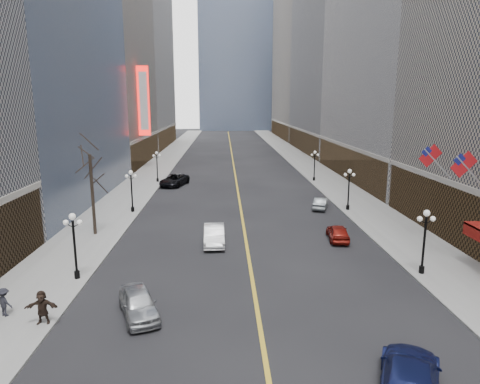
{
  "coord_description": "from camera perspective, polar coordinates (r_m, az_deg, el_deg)",
  "views": [
    {
      "loc": [
        -1.86,
        2.62,
        11.75
      ],
      "look_at": [
        -1.09,
        22.91,
        7.49
      ],
      "focal_mm": 32.0,
      "sensor_mm": 36.0,
      "label": 1
    }
  ],
  "objects": [
    {
      "name": "car_sb_far",
      "position": [
        48.91,
        10.71,
        -1.47
      ],
      "size": [
        2.58,
        4.21,
        1.31
      ],
      "primitive_type": "imported",
      "rotation": [
        0.0,
        0.0,
        2.82
      ],
      "color": "#565C5F",
      "rests_on": "ground"
    },
    {
      "name": "car_nb_far",
      "position": [
        62.17,
        -8.74,
        1.59
      ],
      "size": [
        4.3,
        6.51,
        1.66
      ],
      "primitive_type": "imported",
      "rotation": [
        0.0,
        0.0,
        -0.28
      ],
      "color": "black",
      "rests_on": "ground"
    },
    {
      "name": "bldg_west_d",
      "position": [
        124.09,
        -16.52,
        22.74
      ],
      "size": [
        26.6,
        38.6,
        72.8
      ],
      "color": "silver",
      "rests_on": "ground"
    },
    {
      "name": "streetlamp_west_1",
      "position": [
        30.45,
        -21.25,
        -5.88
      ],
      "size": [
        1.26,
        0.44,
        4.52
      ],
      "color": "black",
      "rests_on": "sidewalk_west"
    },
    {
      "name": "car_nb_mid",
      "position": [
        36.32,
        -3.47,
        -5.73
      ],
      "size": [
        1.83,
        4.9,
        1.6
      ],
      "primitive_type": "imported",
      "rotation": [
        0.0,
        0.0,
        0.03
      ],
      "color": "silver",
      "rests_on": "ground"
    },
    {
      "name": "car_nb_near",
      "position": [
        25.3,
        -13.39,
        -14.22
      ],
      "size": [
        3.3,
        4.86,
        1.54
      ],
      "primitive_type": "imported",
      "rotation": [
        0.0,
        0.0,
        0.36
      ],
      "color": "#9FA2A6",
      "rests_on": "ground"
    },
    {
      "name": "streetlamp_east_1",
      "position": [
        31.85,
        23.42,
        -5.29
      ],
      "size": [
        1.26,
        0.44,
        4.52
      ],
      "color": "black",
      "rests_on": "sidewalk_east"
    },
    {
      "name": "ped_west_walk",
      "position": [
        27.61,
        -28.91,
        -12.72
      ],
      "size": [
        1.13,
        0.85,
        1.62
      ],
      "primitive_type": "imported",
      "rotation": [
        0.0,
        0.0,
        2.69
      ],
      "color": "black",
      "rests_on": "sidewalk_west"
    },
    {
      "name": "sidewalk_east",
      "position": [
        70.2,
        10.92,
        2.06
      ],
      "size": [
        6.0,
        230.0,
        0.15
      ],
      "primitive_type": "cube",
      "color": "gray",
      "rests_on": "ground"
    },
    {
      "name": "flag_5",
      "position": [
        38.69,
        24.25,
        4.18
      ],
      "size": [
        2.87,
        0.12,
        2.87
      ],
      "color": "#B2B2B7",
      "rests_on": "ground"
    },
    {
      "name": "streetlamp_east_3",
      "position": [
        65.44,
        9.91,
        3.9
      ],
      "size": [
        1.26,
        0.44,
        4.52
      ],
      "color": "black",
      "rests_on": "sidewalk_east"
    },
    {
      "name": "tree_west_far",
      "position": [
        39.54,
        -19.31,
        3.17
      ],
      "size": [
        3.6,
        3.6,
        7.92
      ],
      "color": "#2D231C",
      "rests_on": "sidewalk_west"
    },
    {
      "name": "car_sb_mid",
      "position": [
        38.21,
        12.92,
        -5.28
      ],
      "size": [
        2.06,
        4.24,
        1.4
      ],
      "primitive_type": "imported",
      "rotation": [
        0.0,
        0.0,
        3.04
      ],
      "color": "maroon",
      "rests_on": "ground"
    },
    {
      "name": "sidewalk_west",
      "position": [
        69.46,
        -12.22,
        1.9
      ],
      "size": [
        6.0,
        230.0,
        0.15
      ],
      "primitive_type": "cube",
      "color": "gray",
      "rests_on": "ground"
    },
    {
      "name": "flag_4",
      "position": [
        34.32,
        27.9,
        3.0
      ],
      "size": [
        2.87,
        0.12,
        2.87
      ],
      "color": "#B2B2B7",
      "rests_on": "ground"
    },
    {
      "name": "ped_west_far",
      "position": [
        25.81,
        -24.88,
        -13.75
      ],
      "size": [
        1.73,
        0.54,
        1.85
      ],
      "primitive_type": "imported",
      "rotation": [
        0.0,
        0.0,
        0.03
      ],
      "color": "black",
      "rests_on": "sidewalk_west"
    },
    {
      "name": "bldg_east_c",
      "position": [
        108.86,
        15.57,
        17.99
      ],
      "size": [
        26.6,
        40.6,
        48.8
      ],
      "color": "gray",
      "rests_on": "ground"
    },
    {
      "name": "car_sb_near",
      "position": [
        19.97,
        21.69,
        -22.17
      ],
      "size": [
        4.57,
        6.3,
        1.7
      ],
      "primitive_type": "imported",
      "rotation": [
        0.0,
        0.0,
        2.72
      ],
      "color": "#141C4E",
      "rests_on": "ground"
    },
    {
      "name": "streetlamp_east_2",
      "position": [
        48.21,
        14.32,
        0.9
      ],
      "size": [
        1.26,
        0.44,
        4.52
      ],
      "color": "black",
      "rests_on": "sidewalk_east"
    },
    {
      "name": "streetlamp_west_2",
      "position": [
        47.3,
        -14.27,
        0.69
      ],
      "size": [
        1.26,
        0.44,
        4.52
      ],
      "color": "black",
      "rests_on": "sidewalk_west"
    },
    {
      "name": "theatre_marquee",
      "position": [
        78.65,
        -12.72,
        11.75
      ],
      "size": [
        2.0,
        0.55,
        12.0
      ],
      "color": "red",
      "rests_on": "ground"
    },
    {
      "name": "streetlamp_west_3",
      "position": [
        64.77,
        -11.01,
        3.78
      ],
      "size": [
        1.26,
        0.44,
        4.52
      ],
      "color": "black",
      "rests_on": "sidewalk_west"
    },
    {
      "name": "bldg_west_c",
      "position": [
        89.93,
        -21.62,
        19.65
      ],
      "size": [
        26.6,
        30.6,
        50.8
      ],
      "color": "#A89D8B",
      "rests_on": "ground"
    },
    {
      "name": "lane_line",
      "position": [
        78.29,
        -0.79,
        3.22
      ],
      "size": [
        0.25,
        200.0,
        0.02
      ],
      "primitive_type": "cube",
      "color": "gold",
      "rests_on": "ground"
    },
    {
      "name": "bldg_east_d",
      "position": [
        151.04,
        10.57,
        19.05
      ],
      "size": [
        26.6,
        46.6,
        62.8
      ],
      "color": "#A89D8B",
      "rests_on": "ground"
    }
  ]
}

